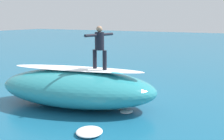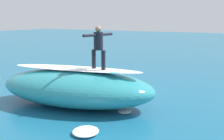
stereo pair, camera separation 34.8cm
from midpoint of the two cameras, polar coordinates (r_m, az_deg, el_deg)
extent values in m
plane|color=#196084|center=(13.13, -5.13, -4.91)|extent=(120.00, 120.00, 0.00)
ellipsoid|color=teal|center=(11.21, -6.78, -3.69)|extent=(7.10, 4.33, 1.52)
ellipsoid|color=white|center=(11.04, -6.87, 0.32)|extent=(5.72, 2.21, 0.08)
ellipsoid|color=#33B2D1|center=(10.65, -1.92, -0.02)|extent=(2.31, 0.85, 0.07)
cylinder|color=black|center=(10.75, -2.95, 2.33)|extent=(0.16, 0.16, 0.76)
cylinder|color=black|center=(10.41, -0.88, 2.07)|extent=(0.16, 0.16, 0.76)
cylinder|color=black|center=(10.49, -1.96, 6.13)|extent=(0.42, 0.42, 0.69)
sphere|color=tan|center=(10.47, -1.97, 8.67)|extent=(0.24, 0.24, 0.24)
cylinder|color=black|center=(10.12, -3.83, 7.31)|extent=(0.21, 0.63, 0.11)
cylinder|color=black|center=(10.85, -0.23, 7.58)|extent=(0.21, 0.63, 0.11)
ellipsoid|color=yellow|center=(14.05, 2.88, -3.66)|extent=(1.44, 2.10, 0.08)
cylinder|color=black|center=(14.00, 2.88, -2.97)|extent=(0.58, 0.79, 0.27)
sphere|color=#936B4C|center=(13.55, 2.89, -3.22)|extent=(0.19, 0.19, 0.19)
cylinder|color=black|center=(14.69, 2.58, -2.61)|extent=(0.40, 0.61, 0.12)
cylinder|color=black|center=(14.69, 3.18, -2.61)|extent=(0.40, 0.61, 0.12)
ellipsoid|color=white|center=(8.67, -4.44, -12.82)|extent=(1.02, 1.07, 0.16)
ellipsoid|color=white|center=(10.48, 3.66, -8.76)|extent=(0.63, 0.66, 0.09)
camera|label=1|loc=(0.17, -89.19, 0.16)|focal=43.24mm
camera|label=2|loc=(0.17, 90.81, -0.16)|focal=43.24mm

